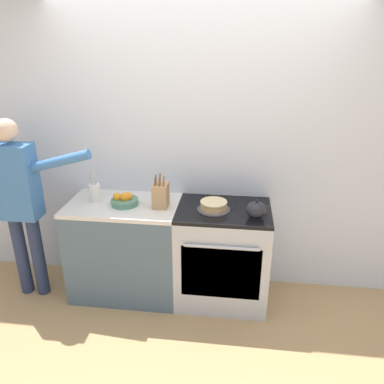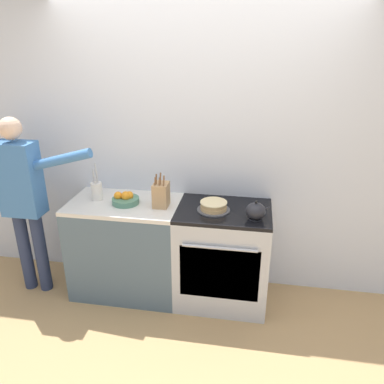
% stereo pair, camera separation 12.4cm
% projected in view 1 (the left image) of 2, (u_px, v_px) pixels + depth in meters
% --- Properties ---
extents(ground_plane, '(16.00, 16.00, 0.00)m').
position_uv_depth(ground_plane, '(191.00, 316.00, 3.22)').
color(ground_plane, tan).
extents(wall_back, '(8.00, 0.04, 2.60)m').
position_uv_depth(wall_back, '(200.00, 150.00, 3.28)').
color(wall_back, silver).
rests_on(wall_back, ground_plane).
extents(counter_cabinet, '(0.96, 0.59, 0.89)m').
position_uv_depth(counter_cabinet, '(126.00, 248.00, 3.39)').
color(counter_cabinet, '#4C6070').
rests_on(counter_cabinet, ground_plane).
extents(stove_range, '(0.79, 0.62, 0.89)m').
position_uv_depth(stove_range, '(222.00, 255.00, 3.29)').
color(stove_range, '#B7BABF').
rests_on(stove_range, ground_plane).
extents(layer_cake, '(0.27, 0.27, 0.08)m').
position_uv_depth(layer_cake, '(214.00, 206.00, 3.09)').
color(layer_cake, '#4C4C51').
rests_on(layer_cake, stove_range).
extents(tea_kettle, '(0.19, 0.16, 0.16)m').
position_uv_depth(tea_kettle, '(256.00, 210.00, 2.95)').
color(tea_kettle, '#232328').
rests_on(tea_kettle, stove_range).
extents(knife_block, '(0.12, 0.16, 0.30)m').
position_uv_depth(knife_block, '(161.00, 195.00, 3.13)').
color(knife_block, tan).
rests_on(knife_block, counter_cabinet).
extents(utensil_crock, '(0.10, 0.10, 0.34)m').
position_uv_depth(utensil_crock, '(95.00, 192.00, 3.24)').
color(utensil_crock, silver).
rests_on(utensil_crock, counter_cabinet).
extents(fruit_bowl, '(0.23, 0.23, 0.11)m').
position_uv_depth(fruit_bowl, '(124.00, 200.00, 3.19)').
color(fruit_bowl, '#4C7F66').
rests_on(fruit_bowl, counter_cabinet).
extents(person_baker, '(0.93, 0.20, 1.63)m').
position_uv_depth(person_baker, '(19.00, 196.00, 3.16)').
color(person_baker, '#283351').
rests_on(person_baker, ground_plane).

